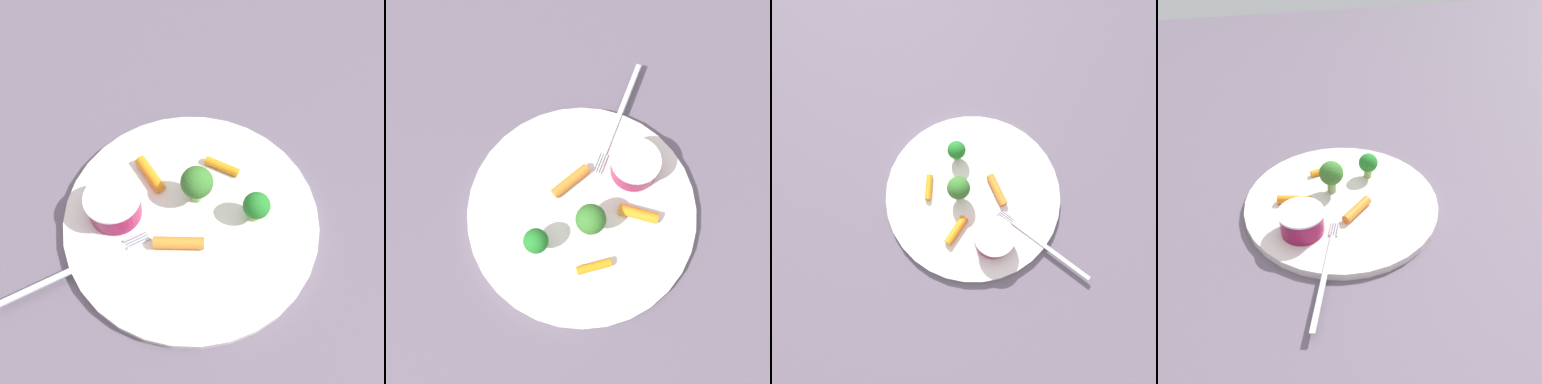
# 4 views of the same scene
# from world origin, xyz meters

# --- Properties ---
(ground_plane) EXTENTS (2.40, 2.40, 0.00)m
(ground_plane) POSITION_xyz_m (0.00, 0.00, 0.00)
(ground_plane) COLOR #5D5162
(plate) EXTENTS (0.29, 0.29, 0.01)m
(plate) POSITION_xyz_m (0.00, 0.00, 0.01)
(plate) COLOR silver
(plate) RESTS_ON ground_plane
(sauce_cup) EXTENTS (0.06, 0.06, 0.04)m
(sauce_cup) POSITION_xyz_m (0.07, 0.05, 0.03)
(sauce_cup) COLOR maroon
(sauce_cup) RESTS_ON plate
(broccoli_floret_0) EXTENTS (0.03, 0.03, 0.04)m
(broccoli_floret_0) POSITION_xyz_m (-0.06, -0.05, 0.04)
(broccoli_floret_0) COLOR #97B359
(broccoli_floret_0) RESTS_ON plate
(broccoli_floret_1) EXTENTS (0.04, 0.04, 0.05)m
(broccoli_floret_1) POSITION_xyz_m (0.01, -0.02, 0.05)
(broccoli_floret_1) COLOR #81B669
(broccoli_floret_1) RESTS_ON plate
(carrot_stick_0) EXTENTS (0.05, 0.03, 0.01)m
(carrot_stick_0) POSITION_xyz_m (0.07, -0.01, 0.02)
(carrot_stick_0) COLOR orange
(carrot_stick_0) RESTS_ON plate
(carrot_stick_1) EXTENTS (0.05, 0.05, 0.01)m
(carrot_stick_1) POSITION_xyz_m (-0.01, 0.04, 0.02)
(carrot_stick_1) COLOR orange
(carrot_stick_1) RESTS_ON plate
(carrot_stick_2) EXTENTS (0.04, 0.02, 0.01)m
(carrot_stick_2) POSITION_xyz_m (0.01, -0.07, 0.02)
(carrot_stick_2) COLOR orange
(carrot_stick_2) RESTS_ON plate
(fork) EXTENTS (0.07, 0.17, 0.00)m
(fork) POSITION_xyz_m (0.05, 0.13, 0.01)
(fork) COLOR #B7BCC3
(fork) RESTS_ON plate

